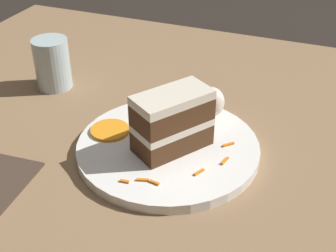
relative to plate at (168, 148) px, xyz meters
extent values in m
plane|color=black|center=(-0.04, 0.03, -0.03)|extent=(6.00, 6.00, 0.00)
cube|color=#846647|center=(-0.04, 0.03, -0.02)|extent=(1.17, 0.99, 0.03)
cylinder|color=white|center=(0.00, 0.00, 0.00)|extent=(0.29, 0.29, 0.02)
cube|color=#4C2D19|center=(0.01, -0.01, 0.03)|extent=(0.11, 0.13, 0.03)
cube|color=silver|center=(0.01, -0.01, 0.05)|extent=(0.11, 0.13, 0.01)
cube|color=#4C2D19|center=(0.01, -0.01, 0.07)|extent=(0.11, 0.13, 0.03)
cube|color=silver|center=(0.01, -0.01, 0.10)|extent=(0.11, 0.13, 0.01)
ellipsoid|color=silver|center=(0.04, 0.11, 0.03)|extent=(0.04, 0.04, 0.05)
cylinder|color=orange|center=(-0.10, 0.00, 0.01)|extent=(0.06, 0.06, 0.01)
cube|color=orange|center=(0.04, 0.07, 0.01)|extent=(0.01, 0.01, 0.00)
cube|color=orange|center=(0.09, 0.04, 0.01)|extent=(0.02, 0.02, 0.00)
cube|color=orange|center=(0.00, -0.10, 0.01)|extent=(0.02, 0.01, 0.00)
cube|color=orange|center=(0.02, -0.10, 0.01)|extent=(0.02, 0.01, 0.00)
cube|color=orange|center=(0.10, -0.01, 0.01)|extent=(0.01, 0.02, 0.00)
cube|color=orange|center=(-0.02, 0.06, 0.01)|extent=(0.02, 0.02, 0.00)
cube|color=orange|center=(0.07, -0.05, 0.01)|extent=(0.01, 0.02, 0.00)
cube|color=orange|center=(-0.02, -0.11, 0.01)|extent=(0.01, 0.01, 0.00)
cylinder|color=silver|center=(-0.29, 0.12, 0.04)|extent=(0.07, 0.07, 0.10)
cylinder|color=silver|center=(-0.29, 0.12, 0.01)|extent=(0.06, 0.06, 0.03)
camera|label=1|loc=(0.22, -0.56, 0.43)|focal=50.00mm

